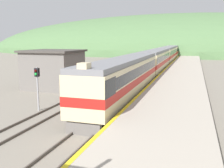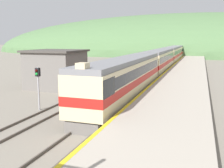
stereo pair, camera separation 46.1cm
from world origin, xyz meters
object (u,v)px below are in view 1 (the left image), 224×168
at_px(carriage_fourth, 174,51).
at_px(carriage_third, 167,55).
at_px(express_train_lead_car, 124,77).
at_px(carriage_second, 156,61).
at_px(carriage_fifth, 178,49).
at_px(signal_post_siding, 37,80).

bearing_deg(carriage_fourth, carriage_third, -90.00).
xyz_separation_m(carriage_third, carriage_fourth, (0.00, 20.30, 0.00)).
xyz_separation_m(express_train_lead_car, carriage_second, (0.00, 21.22, -0.01)).
distance_m(carriage_second, carriage_fourth, 40.59).
relative_size(carriage_third, carriage_fifth, 1.00).
relative_size(express_train_lead_car, carriage_third, 1.07).
distance_m(carriage_second, carriage_fifth, 60.89).
bearing_deg(carriage_third, carriage_fifth, 90.00).
bearing_deg(carriage_second, carriage_fourth, 90.00).
xyz_separation_m(express_train_lead_car, carriage_fifth, (0.00, 82.11, -0.01)).
bearing_deg(carriage_third, signal_post_siding, -97.17).
bearing_deg(carriage_fourth, carriage_fifth, 90.00).
relative_size(carriage_fifth, signal_post_siding, 5.29).
relative_size(carriage_third, carriage_fourth, 1.00).
xyz_separation_m(express_train_lead_car, carriage_fourth, (0.00, 61.82, -0.01)).
xyz_separation_m(carriage_fifth, signal_post_siding, (-5.96, -87.96, 0.37)).
bearing_deg(carriage_fourth, express_train_lead_car, -90.00).
bearing_deg(express_train_lead_car, carriage_third, 90.00).
bearing_deg(carriage_second, express_train_lead_car, -90.00).
xyz_separation_m(carriage_second, carriage_fourth, (0.00, 40.59, 0.00)).
bearing_deg(carriage_second, signal_post_siding, -102.40).
height_order(carriage_fifth, signal_post_siding, carriage_fifth).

